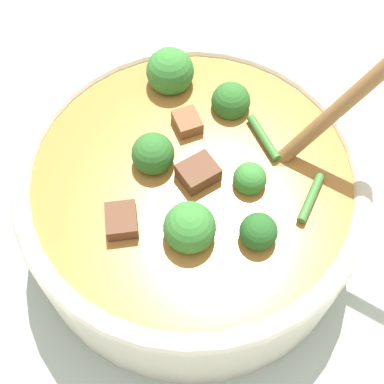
% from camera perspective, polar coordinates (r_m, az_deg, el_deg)
% --- Properties ---
extents(ground_plane, '(4.00, 4.00, 0.00)m').
position_cam_1_polar(ground_plane, '(0.51, 0.00, -3.60)').
color(ground_plane, '#ADBCAD').
extents(stew_bowl, '(0.29, 0.30, 0.29)m').
position_cam_1_polar(stew_bowl, '(0.46, 0.06, -0.32)').
color(stew_bowl, beige).
rests_on(stew_bowl, ground_plane).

